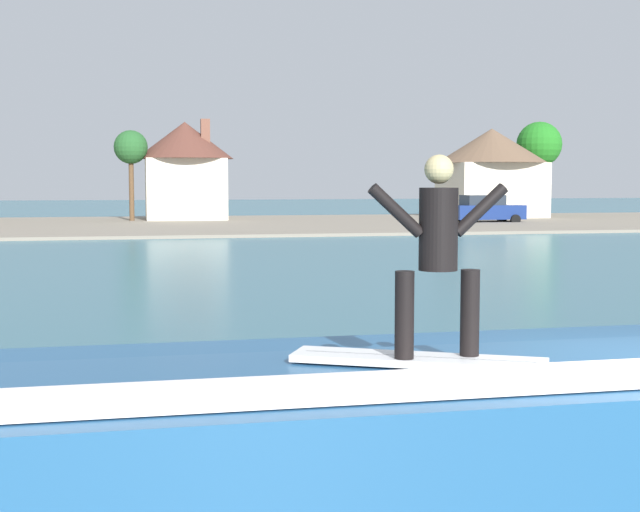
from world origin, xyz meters
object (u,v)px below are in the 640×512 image
object	(u,v)px
surfer	(438,245)
tree_short_bushy	(539,145)
wave_crest	(459,415)
house_small_cottage	(185,165)
house_gabled_white	(491,168)
car_far_shore	(486,209)
surfboard	(418,360)
tree_tall_bare	(131,149)

from	to	relation	value
surfer	tree_short_bushy	xyz separation A→B (m)	(28.23, 55.66, 3.38)
wave_crest	house_small_cottage	distance (m)	53.06
house_gabled_white	car_far_shore	bearing A→B (deg)	-115.23
house_gabled_white	surfboard	bearing A→B (deg)	-113.80
tree_tall_bare	tree_short_bushy	distance (m)	30.82
wave_crest	surfer	xyz separation A→B (m)	(-0.43, -0.58, 1.60)
car_far_shore	wave_crest	bearing A→B (deg)	-113.19
wave_crest	surfer	world-z (taller)	surfer
house_small_cottage	tree_short_bushy	bearing A→B (deg)	4.50
house_gabled_white	tree_tall_bare	xyz separation A→B (m)	(-25.64, -1.12, 1.15)
wave_crest	tree_tall_bare	distance (m)	51.70
house_small_cottage	surfboard	bearing A→B (deg)	-91.47
house_gabled_white	tree_short_bushy	distance (m)	5.85
surfboard	tree_short_bushy	distance (m)	62.57
wave_crest	tree_tall_bare	xyz separation A→B (m)	(-2.80, 51.45, 4.30)
wave_crest	tree_tall_bare	world-z (taller)	tree_tall_bare
tree_short_bushy	surfer	bearing A→B (deg)	-116.89
surfer	tree_tall_bare	bearing A→B (deg)	92.61
wave_crest	tree_short_bushy	distance (m)	61.90
wave_crest	surfboard	size ratio (longest dim) A/B	4.91
surfer	tree_tall_bare	distance (m)	52.15
surfboard	house_small_cottage	bearing A→B (deg)	88.53
car_far_shore	tree_short_bushy	size ratio (longest dim) A/B	0.62
house_gabled_white	surfer	bearing A→B (deg)	-113.64
wave_crest	surfboard	bearing A→B (deg)	-137.86
surfer	tree_tall_bare	world-z (taller)	tree_tall_bare
house_gabled_white	house_small_cottage	distance (m)	22.05
car_far_shore	house_gabled_white	xyz separation A→B (m)	(3.50, 7.43, 2.74)
house_gabled_white	house_small_cottage	bearing A→B (deg)	179.00
wave_crest	house_small_cottage	bearing A→B (deg)	89.14
surfboard	car_far_shore	bearing A→B (deg)	66.44
tree_tall_bare	tree_short_bushy	world-z (taller)	tree_short_bushy
tree_tall_bare	tree_short_bushy	size ratio (longest dim) A/B	0.83
wave_crest	car_far_shore	xyz separation A→B (m)	(19.34, 45.14, 0.41)
surfboard	house_small_cottage	world-z (taller)	house_small_cottage
car_far_shore	house_small_cottage	distance (m)	20.33
tree_tall_bare	tree_short_bushy	xyz separation A→B (m)	(30.60, 3.63, 0.68)
car_far_shore	tree_tall_bare	distance (m)	23.35
house_gabled_white	tree_short_bushy	bearing A→B (deg)	26.85
wave_crest	house_gabled_white	bearing A→B (deg)	66.52
surfboard	car_far_shore	xyz separation A→B (m)	(19.91, 45.66, -0.23)
surfboard	tree_tall_bare	world-z (taller)	tree_tall_bare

